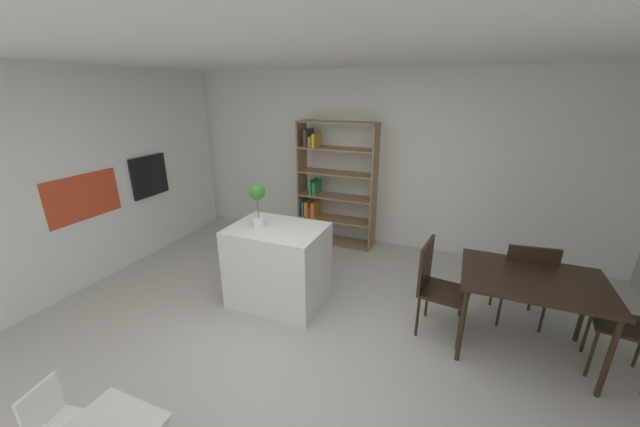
# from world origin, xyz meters

# --- Properties ---
(ground_plane) EXTENTS (9.77, 9.77, 0.00)m
(ground_plane) POSITION_xyz_m (0.00, 0.00, 0.00)
(ground_plane) COLOR beige
(ceiling_slab) EXTENTS (7.10, 5.56, 0.06)m
(ceiling_slab) POSITION_xyz_m (0.00, 0.00, 2.65)
(ceiling_slab) COLOR white
(ceiling_slab) RESTS_ON ground_plane
(back_partition) EXTENTS (7.10, 0.06, 2.62)m
(back_partition) POSITION_xyz_m (0.00, 2.75, 1.31)
(back_partition) COLOR white
(back_partition) RESTS_ON ground_plane
(tall_cabinet_run_left) EXTENTS (0.66, 5.00, 2.62)m
(tall_cabinet_run_left) POSITION_xyz_m (-3.16, 0.00, 1.31)
(tall_cabinet_run_left) COLOR white
(tall_cabinet_run_left) RESTS_ON ground_plane
(cabinet_niche_splashback) EXTENTS (0.01, 0.91, 0.54)m
(cabinet_niche_splashback) POSITION_xyz_m (-2.83, 0.16, 1.11)
(cabinet_niche_splashback) COLOR #CC4223
(cabinet_niche_splashback) RESTS_ON ground_plane
(built_in_oven) EXTENTS (0.06, 0.60, 0.58)m
(built_in_oven) POSITION_xyz_m (-2.81, 1.13, 1.16)
(built_in_oven) COLOR black
(built_in_oven) RESTS_ON ground_plane
(kitchen_island) EXTENTS (1.02, 0.75, 0.92)m
(kitchen_island) POSITION_xyz_m (-0.47, 0.62, 0.46)
(kitchen_island) COLOR white
(kitchen_island) RESTS_ON ground_plane
(potted_plant_on_island) EXTENTS (0.17, 0.17, 0.47)m
(potted_plant_on_island) POSITION_xyz_m (-0.68, 0.59, 1.20)
(potted_plant_on_island) COLOR white
(potted_plant_on_island) RESTS_ON kitchen_island
(open_bookshelf) EXTENTS (1.19, 0.35, 1.89)m
(open_bookshelf) POSITION_xyz_m (-0.53, 2.44, 0.95)
(open_bookshelf) COLOR #997551
(open_bookshelf) RESTS_ON ground_plane
(child_chair_left) EXTENTS (0.32, 0.32, 0.60)m
(child_chair_left) POSITION_xyz_m (-0.88, -1.60, 0.33)
(child_chair_left) COLOR white
(child_chair_left) RESTS_ON ground_plane
(dining_table) EXTENTS (1.19, 0.84, 0.77)m
(dining_table) POSITION_xyz_m (2.03, 0.75, 0.69)
(dining_table) COLOR black
(dining_table) RESTS_ON ground_plane
(dining_chair_far) EXTENTS (0.51, 0.51, 0.93)m
(dining_chair_far) POSITION_xyz_m (2.04, 1.19, 0.56)
(dining_chair_far) COLOR black
(dining_chair_far) RESTS_ON ground_plane
(dining_chair_island_side) EXTENTS (0.50, 0.49, 0.95)m
(dining_chair_island_side) POSITION_xyz_m (1.21, 0.76, 0.56)
(dining_chair_island_side) COLOR black
(dining_chair_island_side) RESTS_ON ground_plane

